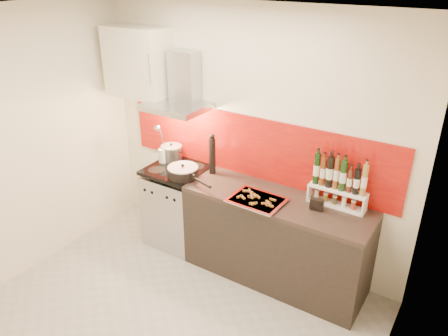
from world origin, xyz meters
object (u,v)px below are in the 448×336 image
Objects in this scene: range_stove at (178,206)px; counter at (275,239)px; baking_tray at (257,200)px; saute_pan at (183,172)px; stock_pot at (172,153)px; pepper_mill at (212,154)px.

counter is (1.20, 0.00, 0.01)m from range_stove.
saute_pan is at bearing 178.45° from baking_tray.
stock_pot is 0.52× the size of pepper_mill.
baking_tray is (1.24, -0.29, -0.08)m from stock_pot.
stock_pot is 0.39× the size of saute_pan.
range_stove is 0.57m from saute_pan.
counter is at bearing -8.60° from pepper_mill.
pepper_mill reaches higher than range_stove.
range_stove is 0.78m from pepper_mill.
counter is 1.14m from saute_pan.
counter is 0.51m from baking_tray.
baking_tray reaches higher than counter.
baking_tray is at bearing -21.90° from pepper_mill.
saute_pan reaches higher than counter.
range_stove is 1.81× the size of baking_tray.
saute_pan is 0.35m from pepper_mill.
stock_pot is at bearing 166.70° from baking_tray.
saute_pan is (-1.01, -0.13, 0.52)m from counter.
pepper_mill is at bearing 18.73° from range_stove.
baking_tray is (0.87, -0.02, -0.05)m from saute_pan.
pepper_mill is 0.87× the size of baking_tray.
saute_pan is 1.18× the size of baking_tray.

